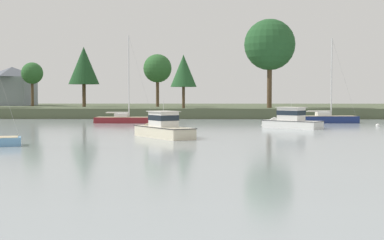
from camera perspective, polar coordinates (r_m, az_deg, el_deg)
The scene contains 12 objects.
far_shore_bank at distance 111.40m, azimuth -1.63°, elevation 1.07°, with size 202.44×47.70×1.64m, color #4C563D.
cruiser_cream at distance 50.98m, azimuth -3.31°, elevation -1.15°, with size 6.52×8.49×4.32m.
cruiser_white at distance 65.43m, azimuth 9.70°, elevation -0.28°, with size 7.41×6.77×4.28m.
sailboat_navy at distance 77.92m, azimuth 13.57°, elevation -0.10°, with size 8.62×2.71×12.15m.
sailboat_maroon at distance 76.11m, azimuth -6.96°, elevation -0.12°, with size 8.02×2.41×12.38m.
mooring_buoy_white at distance 71.68m, azimuth 18.49°, elevation -0.54°, with size 0.47×0.47×0.52m.
shore_tree_center_left at distance 110.31m, azimuth -16.06°, elevation 4.60°, with size 4.11×4.11×8.34m.
shore_tree_inland_c at distance 101.48m, azimuth -3.56°, elevation 5.28°, with size 5.14×5.14×9.55m.
shore_tree_right at distance 102.79m, azimuth -11.03°, elevation 5.48°, with size 5.52×5.52×10.84m.
shore_tree_far_right at distance 94.00m, azimuth 7.97°, elevation 7.63°, with size 8.48×8.48×14.76m.
shore_tree_inland_a at distance 90.52m, azimuth -0.88°, elevation 5.04°, with size 4.26×4.26×8.68m.
cottage_behind_trees at distance 119.09m, azimuth -17.95°, elevation 3.38°, with size 8.27×10.23×7.83m.
Camera 1 is at (5.61, -8.95, 3.91)m, focal length 52.04 mm.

